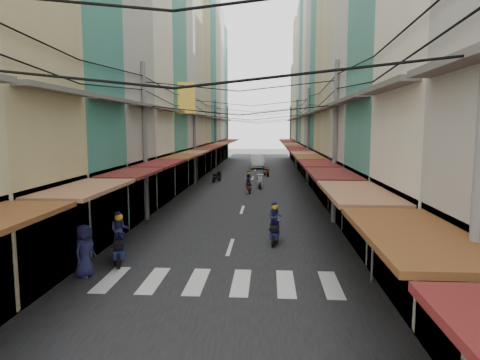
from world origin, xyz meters
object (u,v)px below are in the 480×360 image
at_px(white_car, 258,168).
at_px(traffic_sign, 373,215).
at_px(bicycle, 368,230).
at_px(market_umbrella, 409,202).

relative_size(white_car, traffic_sign, 1.88).
distance_m(bicycle, market_umbrella, 4.65).
bearing_deg(white_car, traffic_sign, -84.50).
relative_size(white_car, market_umbrella, 2.39).
distance_m(white_car, traffic_sign, 38.82).
bearing_deg(traffic_sign, bicycle, 77.73).
height_order(bicycle, traffic_sign, traffic_sign).
bearing_deg(market_umbrella, traffic_sign, -123.83).
relative_size(bicycle, market_umbrella, 0.69).
bearing_deg(traffic_sign, market_umbrella, 56.17).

